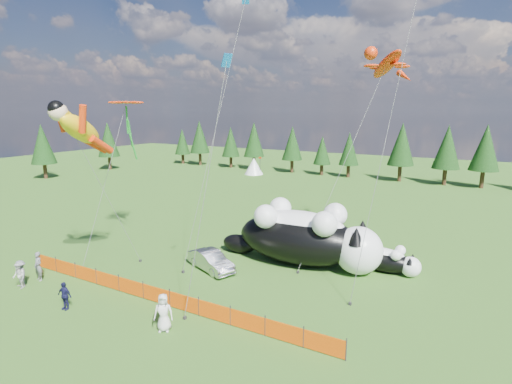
# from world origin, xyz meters

# --- Properties ---
(ground) EXTENTS (160.00, 160.00, 0.00)m
(ground) POSITION_xyz_m (0.00, 0.00, 0.00)
(ground) COLOR #11380A
(ground) RESTS_ON ground
(safety_fence) EXTENTS (22.06, 0.06, 1.10)m
(safety_fence) POSITION_xyz_m (0.00, -3.00, 0.50)
(safety_fence) COLOR #262626
(safety_fence) RESTS_ON ground
(tree_line) EXTENTS (90.00, 4.00, 8.00)m
(tree_line) POSITION_xyz_m (0.00, 45.00, 4.00)
(tree_line) COLOR black
(tree_line) RESTS_ON ground
(festival_tents) EXTENTS (50.00, 3.20, 2.80)m
(festival_tents) POSITION_xyz_m (11.00, 40.00, 1.40)
(festival_tents) COLOR white
(festival_tents) RESTS_ON ground
(cat_large) EXTENTS (12.07, 4.69, 4.36)m
(cat_large) POSITION_xyz_m (5.15, 6.61, 2.07)
(cat_large) COLOR black
(cat_large) RESTS_ON ground
(cat_small) EXTENTS (5.07, 2.04, 1.83)m
(cat_small) POSITION_xyz_m (10.48, 8.04, 0.87)
(cat_small) COLOR black
(cat_small) RESTS_ON ground
(car) EXTENTS (4.28, 2.82, 1.33)m
(car) POSITION_xyz_m (-0.08, 2.44, 0.67)
(car) COLOR #BBBABF
(car) RESTS_ON ground
(spectator_a) EXTENTS (0.74, 0.52, 1.91)m
(spectator_a) POSITION_xyz_m (-8.75, -4.38, 0.95)
(spectator_a) COLOR slate
(spectator_a) RESTS_ON ground
(spectator_b) EXTENTS (0.90, 0.70, 1.62)m
(spectator_b) POSITION_xyz_m (-8.70, -5.69, 0.81)
(spectator_b) COLOR silver
(spectator_b) RESTS_ON ground
(spectator_c) EXTENTS (0.98, 0.58, 1.59)m
(spectator_c) POSITION_xyz_m (-3.88, -6.01, 0.79)
(spectator_c) COLOR #16173E
(spectator_c) RESTS_ON ground
(spectator_d) EXTENTS (1.25, 0.94, 1.72)m
(spectator_d) POSITION_xyz_m (-8.75, -5.51, 0.86)
(spectator_d) COLOR slate
(spectator_d) RESTS_ON ground
(spectator_e) EXTENTS (1.13, 1.01, 1.94)m
(spectator_e) POSITION_xyz_m (2.37, -5.01, 0.97)
(spectator_e) COLOR silver
(spectator_e) RESTS_ON ground
(superhero_kite) EXTENTS (5.01, 6.13, 11.81)m
(superhero_kite) POSITION_xyz_m (-6.24, -2.29, 9.62)
(superhero_kite) COLOR yellow
(superhero_kite) RESTS_ON ground
(gecko_kite) EXTENTS (6.57, 10.03, 15.91)m
(gecko_kite) POSITION_xyz_m (8.94, 11.45, 13.90)
(gecko_kite) COLOR red
(gecko_kite) RESTS_ON ground
(flower_kite) EXTENTS (3.24, 7.67, 12.73)m
(flower_kite) POSITION_xyz_m (-8.27, 3.39, 11.17)
(flower_kite) COLOR red
(flower_kite) RESTS_ON ground
(diamond_kite_a) EXTENTS (1.96, 6.44, 19.43)m
(diamond_kite_a) POSITION_xyz_m (-0.12, 6.73, 17.12)
(diamond_kite_a) COLOR #0C66B5
(diamond_kite_a) RESTS_ON ground
(diamond_kite_c) EXTENTS (2.02, 2.29, 13.76)m
(diamond_kite_c) POSITION_xyz_m (4.18, -2.02, 12.28)
(diamond_kite_c) COLOR #0C66B5
(diamond_kite_c) RESTS_ON ground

